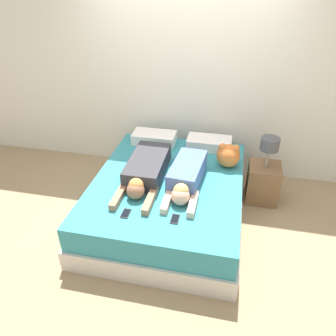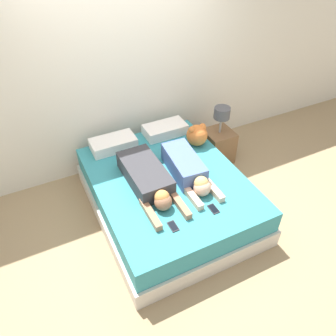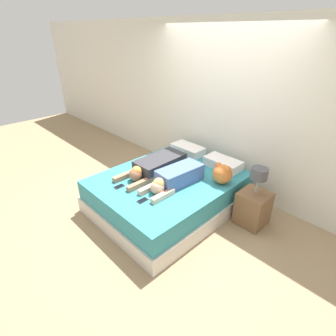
{
  "view_description": "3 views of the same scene",
  "coord_description": "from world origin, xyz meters",
  "px_view_note": "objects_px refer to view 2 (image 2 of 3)",
  "views": [
    {
      "loc": [
        0.63,
        -2.94,
        2.55
      ],
      "look_at": [
        0.0,
        0.0,
        0.66
      ],
      "focal_mm": 35.0,
      "sensor_mm": 36.0,
      "label": 1
    },
    {
      "loc": [
        -1.24,
        -2.5,
        3.0
      ],
      "look_at": [
        0.0,
        0.0,
        0.66
      ],
      "focal_mm": 35.0,
      "sensor_mm": 36.0,
      "label": 2
    },
    {
      "loc": [
        2.37,
        -2.28,
        2.4
      ],
      "look_at": [
        0.0,
        0.0,
        0.66
      ],
      "focal_mm": 28.0,
      "sensor_mm": 36.0,
      "label": 3
    }
  ],
  "objects_px": {
    "person_right": "(188,169)",
    "cell_phone_left": "(173,226)",
    "bed": "(168,194)",
    "pillow_head_right": "(165,129)",
    "pillow_head_left": "(113,144)",
    "person_left": "(148,179)",
    "plush_toy": "(197,135)",
    "nightstand": "(218,143)",
    "cell_phone_right": "(213,209)"
  },
  "relations": [
    {
      "from": "person_right",
      "to": "cell_phone_left",
      "type": "relative_size",
      "value": 7.05
    },
    {
      "from": "bed",
      "to": "cell_phone_left",
      "type": "height_order",
      "value": "cell_phone_left"
    },
    {
      "from": "bed",
      "to": "person_right",
      "type": "relative_size",
      "value": 2.15
    },
    {
      "from": "pillow_head_right",
      "to": "pillow_head_left",
      "type": "bearing_deg",
      "value": 180.0
    },
    {
      "from": "pillow_head_right",
      "to": "person_left",
      "type": "distance_m",
      "value": 1.04
    },
    {
      "from": "pillow_head_right",
      "to": "person_right",
      "type": "height_order",
      "value": "person_right"
    },
    {
      "from": "bed",
      "to": "pillow_head_right",
      "type": "bearing_deg",
      "value": 66.16
    },
    {
      "from": "pillow_head_right",
      "to": "plush_toy",
      "type": "relative_size",
      "value": 1.98
    },
    {
      "from": "plush_toy",
      "to": "nightstand",
      "type": "bearing_deg",
      "value": 16.89
    },
    {
      "from": "person_right",
      "to": "nightstand",
      "type": "relative_size",
      "value": 1.12
    },
    {
      "from": "cell_phone_left",
      "to": "person_right",
      "type": "bearing_deg",
      "value": 50.56
    },
    {
      "from": "person_right",
      "to": "cell_phone_left",
      "type": "bearing_deg",
      "value": -129.44
    },
    {
      "from": "person_left",
      "to": "cell_phone_right",
      "type": "height_order",
      "value": "person_left"
    },
    {
      "from": "pillow_head_right",
      "to": "plush_toy",
      "type": "xyz_separation_m",
      "value": [
        0.26,
        -0.39,
        0.08
      ]
    },
    {
      "from": "cell_phone_left",
      "to": "cell_phone_right",
      "type": "xyz_separation_m",
      "value": [
        0.48,
        0.02,
        0.0
      ]
    },
    {
      "from": "bed",
      "to": "plush_toy",
      "type": "bearing_deg",
      "value": 34.74
    },
    {
      "from": "person_right",
      "to": "cell_phone_left",
      "type": "xyz_separation_m",
      "value": [
        -0.48,
        -0.59,
        -0.1
      ]
    },
    {
      "from": "pillow_head_left",
      "to": "person_right",
      "type": "distance_m",
      "value": 1.07
    },
    {
      "from": "cell_phone_left",
      "to": "cell_phone_right",
      "type": "relative_size",
      "value": 1.0
    },
    {
      "from": "person_left",
      "to": "person_right",
      "type": "xyz_separation_m",
      "value": [
        0.46,
        -0.06,
        0.01
      ]
    },
    {
      "from": "pillow_head_left",
      "to": "cell_phone_left",
      "type": "distance_m",
      "value": 1.49
    },
    {
      "from": "pillow_head_right",
      "to": "bed",
      "type": "bearing_deg",
      "value": -113.84
    },
    {
      "from": "pillow_head_left",
      "to": "plush_toy",
      "type": "distance_m",
      "value": 1.07
    },
    {
      "from": "bed",
      "to": "cell_phone_right",
      "type": "distance_m",
      "value": 0.72
    },
    {
      "from": "cell_phone_right",
      "to": "plush_toy",
      "type": "distance_m",
      "value": 1.16
    },
    {
      "from": "bed",
      "to": "pillow_head_left",
      "type": "distance_m",
      "value": 0.96
    },
    {
      "from": "plush_toy",
      "to": "person_left",
      "type": "bearing_deg",
      "value": -152.96
    },
    {
      "from": "pillow_head_right",
      "to": "cell_phone_right",
      "type": "relative_size",
      "value": 4.11
    },
    {
      "from": "cell_phone_right",
      "to": "nightstand",
      "type": "distance_m",
      "value": 1.51
    },
    {
      "from": "cell_phone_left",
      "to": "plush_toy",
      "type": "bearing_deg",
      "value": 50.68
    },
    {
      "from": "person_left",
      "to": "nightstand",
      "type": "height_order",
      "value": "nightstand"
    },
    {
      "from": "cell_phone_right",
      "to": "person_right",
      "type": "bearing_deg",
      "value": 89.41
    },
    {
      "from": "person_right",
      "to": "plush_toy",
      "type": "distance_m",
      "value": 0.66
    },
    {
      "from": "cell_phone_right",
      "to": "bed",
      "type": "bearing_deg",
      "value": 107.74
    },
    {
      "from": "bed",
      "to": "pillow_head_right",
      "type": "height_order",
      "value": "pillow_head_right"
    },
    {
      "from": "bed",
      "to": "cell_phone_left",
      "type": "relative_size",
      "value": 15.13
    },
    {
      "from": "pillow_head_left",
      "to": "plush_toy",
      "type": "relative_size",
      "value": 1.98
    },
    {
      "from": "person_right",
      "to": "cell_phone_right",
      "type": "xyz_separation_m",
      "value": [
        -0.01,
        -0.56,
        -0.1
      ]
    },
    {
      "from": "cell_phone_left",
      "to": "cell_phone_right",
      "type": "bearing_deg",
      "value": 2.5
    },
    {
      "from": "cell_phone_right",
      "to": "cell_phone_left",
      "type": "bearing_deg",
      "value": -177.5
    },
    {
      "from": "bed",
      "to": "plush_toy",
      "type": "xyz_separation_m",
      "value": [
        0.62,
        0.43,
        0.4
      ]
    },
    {
      "from": "bed",
      "to": "plush_toy",
      "type": "height_order",
      "value": "plush_toy"
    },
    {
      "from": "person_right",
      "to": "nightstand",
      "type": "height_order",
      "value": "nightstand"
    },
    {
      "from": "bed",
      "to": "pillow_head_left",
      "type": "relative_size",
      "value": 3.68
    },
    {
      "from": "nightstand",
      "to": "person_left",
      "type": "bearing_deg",
      "value": -156.27
    },
    {
      "from": "bed",
      "to": "plush_toy",
      "type": "distance_m",
      "value": 0.86
    },
    {
      "from": "cell_phone_left",
      "to": "person_left",
      "type": "bearing_deg",
      "value": 88.15
    },
    {
      "from": "pillow_head_right",
      "to": "nightstand",
      "type": "height_order",
      "value": "nightstand"
    },
    {
      "from": "person_left",
      "to": "cell_phone_right",
      "type": "relative_size",
      "value": 8.18
    },
    {
      "from": "person_right",
      "to": "cell_phone_right",
      "type": "height_order",
      "value": "person_right"
    }
  ]
}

